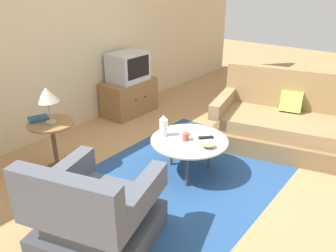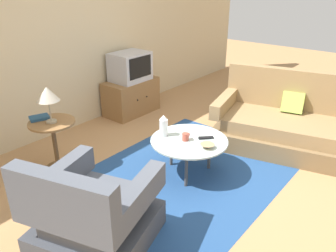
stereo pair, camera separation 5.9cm
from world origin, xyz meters
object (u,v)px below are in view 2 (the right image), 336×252
mug (186,137)px  coffee_table (189,142)px  armchair (93,216)px  tv_remote_dark (206,138)px  couch (287,125)px  book (39,118)px  bowl (207,146)px  tv_stand (131,97)px  table_lamp (47,95)px  television (130,67)px  vase (164,126)px  side_table (54,135)px

mug → coffee_table: bearing=-32.0°
armchair → tv_remote_dark: size_ratio=7.18×
couch → book: 3.10m
armchair → bowl: 1.42m
coffee_table → tv_remote_dark: (0.14, -0.13, 0.04)m
coffee_table → bowl: 0.27m
mug → bowl: (0.00, -0.28, -0.02)m
tv_stand → table_lamp: 2.02m
armchair → coffee_table: 1.44m
mug → book: 1.68m
television → bowl: size_ratio=3.76×
couch → mug: size_ratio=16.56×
couch → tv_stand: size_ratio=2.25×
coffee_table → book: book is taller
vase → bowl: 0.57m
coffee_table → television: (0.92, 1.82, 0.38)m
couch → side_table: (-2.26, 1.87, 0.14)m
armchair → mug: (1.40, 0.09, 0.17)m
tv_stand → book: bearing=-168.1°
armchair → table_lamp: 1.55m
television → mug: bearing=-117.9°
table_lamp → tv_remote_dark: (1.04, -1.38, -0.49)m
table_lamp → book: (-0.04, 0.19, -0.31)m
bowl → tv_stand: bearing=65.5°
coffee_table → table_lamp: 1.63m
side_table → tv_remote_dark: (1.04, -1.40, 0.00)m
coffee_table → bowl: size_ratio=5.59×
tv_stand → mug: 2.05m
tv_stand → book: size_ratio=3.53×
side_table → table_lamp: table_lamp is taller
tv_remote_dark → book: 1.91m
vase → tv_remote_dark: 0.50m
coffee_table → tv_remote_dark: bearing=-43.1°
tv_stand → mug: size_ratio=7.36×
table_lamp → mug: 1.57m
table_lamp → bowl: (0.87, -1.51, -0.48)m
vase → tv_remote_dark: (0.23, -0.42, -0.11)m
side_table → vase: bearing=-50.5°
tv_stand → table_lamp: (-1.82, -0.58, 0.65)m
coffee_table → bowl: (-0.04, -0.26, 0.05)m
armchair → mug: bearing=76.8°
television → vase: television is taller
coffee_table → vase: (-0.09, 0.29, 0.15)m
table_lamp → couch: bearing=-39.3°
vase → tv_remote_dark: bearing=-61.0°
tv_stand → tv_remote_dark: (-0.78, -1.96, 0.16)m
coffee_table → vase: vase is taller
television → tv_remote_dark: bearing=-111.7°
armchair → television: (2.35, 1.89, 0.48)m
table_lamp → book: size_ratio=1.65×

